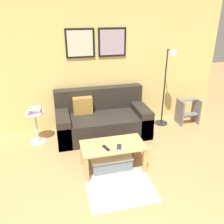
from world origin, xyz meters
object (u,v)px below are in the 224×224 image
at_px(floor_lamp, 167,84).
at_px(remote_control, 106,148).
at_px(storage_bin, 111,161).
at_px(couch, 102,120).
at_px(step_stool, 188,111).
at_px(side_table, 36,125).
at_px(cell_phone, 119,147).
at_px(coffee_table, 113,149).
at_px(book_stack, 35,110).

xyz_separation_m(floor_lamp, remote_control, (-1.50, -1.22, -0.47)).
height_order(storage_bin, floor_lamp, floor_lamp).
xyz_separation_m(couch, storage_bin, (-0.09, -1.08, -0.18)).
distance_m(couch, storage_bin, 1.09).
height_order(remote_control, step_stool, step_stool).
bearing_deg(storage_bin, couch, 85.19).
height_order(side_table, step_stool, side_table).
relative_size(remote_control, cell_phone, 1.07).
distance_m(coffee_table, remote_control, 0.17).
xyz_separation_m(couch, cell_phone, (0.00, -1.20, 0.13)).
bearing_deg(storage_bin, step_stool, 29.48).
distance_m(side_table, book_stack, 0.29).
bearing_deg(book_stack, step_stool, 1.28).
relative_size(storage_bin, floor_lamp, 0.40).
bearing_deg(side_table, cell_phone, -44.23).
distance_m(floor_lamp, remote_control, 1.99).
bearing_deg(remote_control, coffee_table, 13.72).
relative_size(coffee_table, cell_phone, 6.69).
relative_size(side_table, remote_control, 3.92).
xyz_separation_m(couch, step_stool, (1.85, 0.02, -0.01)).
bearing_deg(book_stack, cell_phone, -44.17).
distance_m(couch, cell_phone, 1.21).
height_order(book_stack, step_stool, book_stack).
height_order(floor_lamp, book_stack, floor_lamp).
height_order(side_table, book_stack, book_stack).
height_order(coffee_table, cell_phone, cell_phone).
xyz_separation_m(side_table, cell_phone, (1.20, -1.17, 0.07)).
xyz_separation_m(coffee_table, storage_bin, (-0.02, 0.04, -0.22)).
bearing_deg(step_stool, floor_lamp, -179.87).
bearing_deg(side_table, floor_lamp, 1.14).
bearing_deg(storage_bin, side_table, 136.65).
bearing_deg(book_stack, floor_lamp, 1.53).
distance_m(book_stack, step_stool, 3.06).
bearing_deg(side_table, step_stool, 0.96).
distance_m(storage_bin, side_table, 1.54).
bearing_deg(couch, side_table, -178.62).
relative_size(coffee_table, remote_control, 6.25).
height_order(storage_bin, step_stool, step_stool).
height_order(couch, step_stool, couch).
xyz_separation_m(couch, side_table, (-1.20, -0.03, 0.06)).
distance_m(couch, floor_lamp, 1.44).
bearing_deg(floor_lamp, cell_phone, -136.88).
bearing_deg(remote_control, storage_bin, 32.27).
bearing_deg(remote_control, side_table, 112.15).
bearing_deg(side_table, storage_bin, -43.35).
bearing_deg(couch, coffee_table, -93.41).
distance_m(side_table, cell_phone, 1.68).
distance_m(storage_bin, book_stack, 1.59).
bearing_deg(storage_bin, cell_phone, -52.80).
relative_size(remote_control, step_stool, 0.29).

